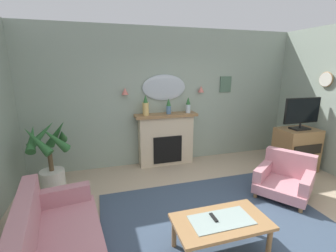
% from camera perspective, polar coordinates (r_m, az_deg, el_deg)
% --- Properties ---
extents(floor, '(6.97, 6.16, 0.10)m').
position_cam_1_polar(floor, '(3.57, 13.42, -24.24)').
color(floor, tan).
rests_on(floor, ground).
extents(wall_back, '(6.97, 0.10, 2.96)m').
position_cam_1_polar(wall_back, '(5.27, 0.05, 6.95)').
color(wall_back, '#93A393').
rests_on(wall_back, ground).
extents(patterned_rug, '(3.20, 2.40, 0.01)m').
position_cam_1_polar(patterned_rug, '(3.67, 11.81, -21.80)').
color(patterned_rug, '#38475B').
rests_on(patterned_rug, ground).
extents(fireplace, '(1.36, 0.36, 1.16)m').
position_cam_1_polar(fireplace, '(5.23, -0.48, -3.33)').
color(fireplace, beige).
rests_on(fireplace, ground).
extents(mantel_vase_right, '(0.13, 0.13, 0.43)m').
position_cam_1_polar(mantel_vase_right, '(4.91, -5.47, 4.80)').
color(mantel_vase_right, tan).
rests_on(mantel_vase_right, fireplace).
extents(mantel_vase_centre, '(0.10, 0.10, 0.34)m').
position_cam_1_polar(mantel_vase_centre, '(5.04, 0.14, 4.85)').
color(mantel_vase_centre, '#4C7093').
rests_on(mantel_vase_centre, fireplace).
extents(mantel_vase_left, '(0.11, 0.11, 0.34)m').
position_cam_1_polar(mantel_vase_left, '(5.18, 4.93, 5.08)').
color(mantel_vase_left, silver).
rests_on(mantel_vase_left, fireplace).
extents(wall_mirror, '(0.96, 0.06, 0.56)m').
position_cam_1_polar(wall_mirror, '(5.14, -0.95, 9.34)').
color(wall_mirror, '#B2BCC6').
extents(wall_sconce_left, '(0.14, 0.14, 0.14)m').
position_cam_1_polar(wall_sconce_left, '(4.93, -10.44, 8.32)').
color(wall_sconce_left, '#D17066').
extents(wall_sconce_right, '(0.14, 0.14, 0.14)m').
position_cam_1_polar(wall_sconce_right, '(5.39, 8.05, 8.90)').
color(wall_sconce_right, '#D17066').
extents(wall_clock, '(0.04, 0.31, 0.31)m').
position_cam_1_polar(wall_clock, '(5.79, 34.08, 9.38)').
color(wall_clock, silver).
extents(framed_picture, '(0.28, 0.03, 0.36)m').
position_cam_1_polar(framed_picture, '(5.73, 13.84, 9.85)').
color(framed_picture, '#4C6B56').
extents(coffee_table, '(1.10, 0.60, 0.45)m').
position_cam_1_polar(coffee_table, '(2.99, 12.76, -22.33)').
color(coffee_table, olive).
rests_on(coffee_table, ground).
extents(tv_remote, '(0.04, 0.16, 0.02)m').
position_cam_1_polar(tv_remote, '(2.96, 11.05, -21.07)').
color(tv_remote, black).
rests_on(tv_remote, coffee_table).
extents(floral_couch, '(1.08, 1.80, 0.76)m').
position_cam_1_polar(floral_couch, '(3.11, -26.42, -23.51)').
color(floral_couch, '#B77A84').
rests_on(floral_couch, ground).
extents(armchair_in_corner, '(1.13, 1.13, 0.71)m').
position_cam_1_polar(armchair_in_corner, '(4.57, 26.64, -11.18)').
color(armchair_in_corner, '#B77A84').
rests_on(armchair_in_corner, ground).
extents(tv_cabinet, '(0.80, 0.57, 0.90)m').
position_cam_1_polar(tv_cabinet, '(5.66, 28.71, -5.03)').
color(tv_cabinet, olive).
rests_on(tv_cabinet, ground).
extents(tv_flatscreen, '(0.84, 0.24, 0.65)m').
position_cam_1_polar(tv_flatscreen, '(5.46, 29.85, 2.83)').
color(tv_flatscreen, black).
rests_on(tv_flatscreen, tv_cabinet).
extents(potted_plant_corner_palm, '(0.79, 0.81, 1.26)m').
position_cam_1_polar(potted_plant_corner_palm, '(4.61, -26.80, -6.45)').
color(potted_plant_corner_palm, silver).
rests_on(potted_plant_corner_palm, ground).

